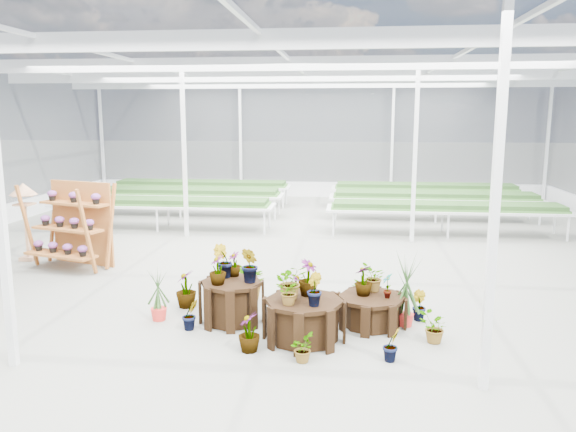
# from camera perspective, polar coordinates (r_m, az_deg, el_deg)

# --- Properties ---
(ground_plane) EXTENTS (24.00, 24.00, 0.00)m
(ground_plane) POSITION_cam_1_polar(r_m,az_deg,el_deg) (11.08, -1.03, -6.85)
(ground_plane) COLOR gray
(ground_plane) RESTS_ON ground
(greenhouse_shell) EXTENTS (18.00, 24.00, 4.50)m
(greenhouse_shell) POSITION_cam_1_polar(r_m,az_deg,el_deg) (10.64, -1.07, 4.81)
(greenhouse_shell) COLOR white
(greenhouse_shell) RESTS_ON ground
(steel_frame) EXTENTS (18.00, 24.00, 4.50)m
(steel_frame) POSITION_cam_1_polar(r_m,az_deg,el_deg) (10.64, -1.07, 4.81)
(steel_frame) COLOR silver
(steel_frame) RESTS_ON ground
(nursery_benches) EXTENTS (16.00, 7.00, 0.84)m
(nursery_benches) POSITION_cam_1_polar(r_m,az_deg,el_deg) (17.98, 1.85, 1.15)
(nursery_benches) COLOR silver
(nursery_benches) RESTS_ON ground
(plinth_tall) EXTENTS (1.14, 1.14, 0.68)m
(plinth_tall) POSITION_cam_1_polar(r_m,az_deg,el_deg) (9.03, -5.75, -8.66)
(plinth_tall) COLOR black
(plinth_tall) RESTS_ON ground
(plinth_mid) EXTENTS (1.23, 1.23, 0.62)m
(plinth_mid) POSITION_cam_1_polar(r_m,az_deg,el_deg) (8.31, 1.65, -10.51)
(plinth_mid) COLOR black
(plinth_mid) RESTS_ON ground
(plinth_low) EXTENTS (1.26, 1.26, 0.48)m
(plinth_low) POSITION_cam_1_polar(r_m,az_deg,el_deg) (8.98, 8.47, -9.49)
(plinth_low) COLOR black
(plinth_low) RESTS_ON ground
(shelf_rack) EXTENTS (1.93, 1.40, 1.84)m
(shelf_rack) POSITION_cam_1_polar(r_m,az_deg,el_deg) (12.84, -21.36, -0.96)
(shelf_rack) COLOR #9C5825
(shelf_rack) RESTS_ON ground
(bird_table) EXTENTS (0.54, 0.54, 1.77)m
(bird_table) POSITION_cam_1_polar(r_m,az_deg,el_deg) (13.93, -25.08, -0.54)
(bird_table) COLOR tan
(bird_table) RESTS_ON ground
(nursery_plants) EXTENTS (4.71, 2.97, 1.31)m
(nursery_plants) POSITION_cam_1_polar(r_m,az_deg,el_deg) (8.94, 0.65, -7.54)
(nursery_plants) COLOR #25441C
(nursery_plants) RESTS_ON ground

